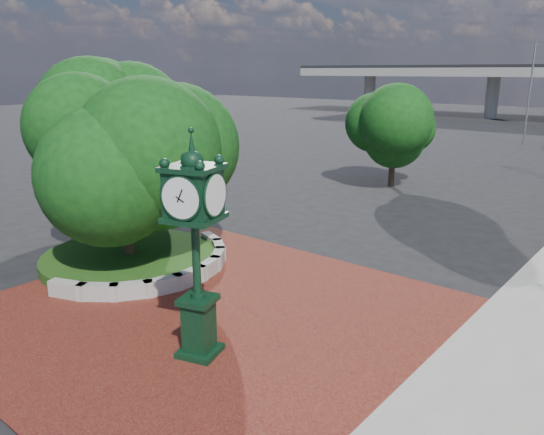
# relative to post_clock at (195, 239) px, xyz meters

# --- Properties ---
(ground) EXTENTS (200.00, 200.00, 0.00)m
(ground) POSITION_rel_post_clock_xyz_m (-1.62, 2.76, -2.97)
(ground) COLOR black
(ground) RESTS_ON ground
(plaza) EXTENTS (12.00, 12.00, 0.04)m
(plaza) POSITION_rel_post_clock_xyz_m (-1.62, 1.76, -2.95)
(plaza) COLOR maroon
(plaza) RESTS_ON ground
(planter_wall) EXTENTS (2.96, 6.77, 0.54)m
(planter_wall) POSITION_rel_post_clock_xyz_m (-4.32, 2.76, -2.70)
(planter_wall) COLOR #9E9B93
(planter_wall) RESTS_ON ground
(grass_bed) EXTENTS (6.10, 6.10, 0.40)m
(grass_bed) POSITION_rel_post_clock_xyz_m (-6.62, 2.76, -2.77)
(grass_bed) COLOR #164012
(grass_bed) RESTS_ON ground
(tree_planter) EXTENTS (5.20, 5.20, 6.33)m
(tree_planter) POSITION_rel_post_clock_xyz_m (-6.62, 2.76, 0.75)
(tree_planter) COLOR #38281C
(tree_planter) RESTS_ON ground
(tree_northwest) EXTENTS (5.60, 5.60, 6.93)m
(tree_northwest) POSITION_rel_post_clock_xyz_m (-14.62, 7.76, 1.15)
(tree_northwest) COLOR #38281C
(tree_northwest) RESTS_ON ground
(tree_street) EXTENTS (4.40, 4.40, 5.45)m
(tree_street) POSITION_rel_post_clock_xyz_m (-5.62, 20.76, 0.26)
(tree_street) COLOR #38281C
(tree_street) RESTS_ON ground
(post_clock) EXTENTS (1.36, 1.36, 5.41)m
(post_clock) POSITION_rel_post_clock_xyz_m (0.00, 0.00, 0.00)
(post_clock) COLOR black
(post_clock) RESTS_ON ground
(street_lamp_far) EXTENTS (2.08, 0.26, 9.26)m
(street_lamp_far) POSITION_rel_post_clock_xyz_m (-4.55, 45.59, 2.45)
(street_lamp_far) COLOR slate
(street_lamp_far) RESTS_ON ground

